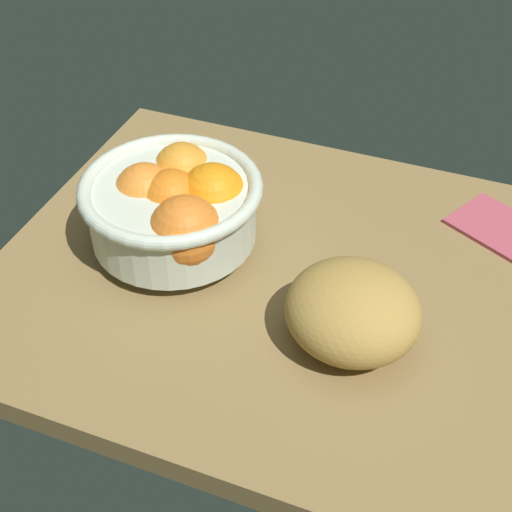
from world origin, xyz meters
The scene contains 4 objects.
ground_plane centered at (0.00, 0.00, -1.50)cm, with size 64.96×52.72×3.00cm, color olive.
fruit_bowl centered at (-13.32, -0.18, 6.01)cm, with size 20.46×20.46×10.74cm.
bread_loaf centered at (9.20, -6.84, 4.12)cm, with size 13.69×13.26×8.24cm, color #AE863F.
napkin_folded centered at (22.31, 16.11, 0.49)cm, with size 12.86×8.20×0.99cm, color #AE4756.
Camera 1 is at (17.93, -56.19, 55.51)cm, focal length 50.53 mm.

